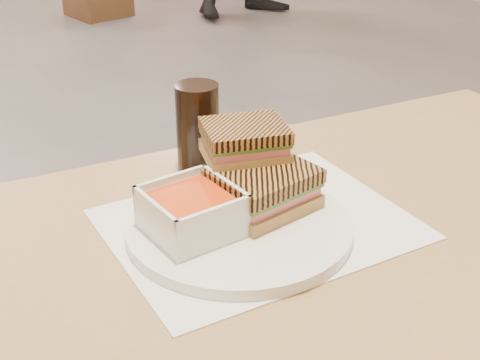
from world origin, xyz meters
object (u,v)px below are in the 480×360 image
main_table (299,321)px  panini_lower (264,189)px  cola_glass (198,129)px  soup_bowl (192,213)px  plate (239,227)px

main_table → panini_lower: bearing=92.1°
panini_lower → cola_glass: 0.17m
soup_bowl → panini_lower: size_ratio=0.82×
plate → panini_lower: size_ratio=2.07×
main_table → panini_lower: size_ratio=8.84×
panini_lower → cola_glass: (-0.01, 0.17, 0.02)m
soup_bowl → main_table: bearing=-37.4°
plate → cola_glass: size_ratio=2.12×
plate → cola_glass: bearing=78.2°
soup_bowl → panini_lower: same height
main_table → soup_bowl: 0.21m
main_table → soup_bowl: size_ratio=10.81×
panini_lower → cola_glass: cola_glass is taller
main_table → panini_lower: panini_lower is taller
soup_bowl → panini_lower: bearing=2.1°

